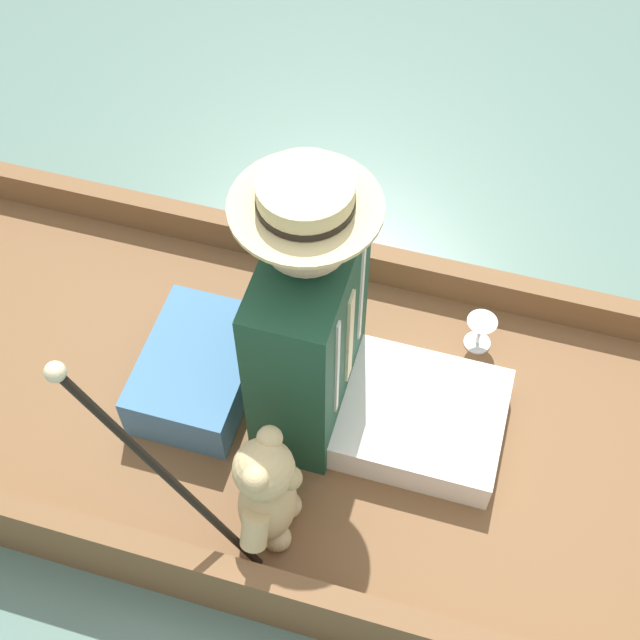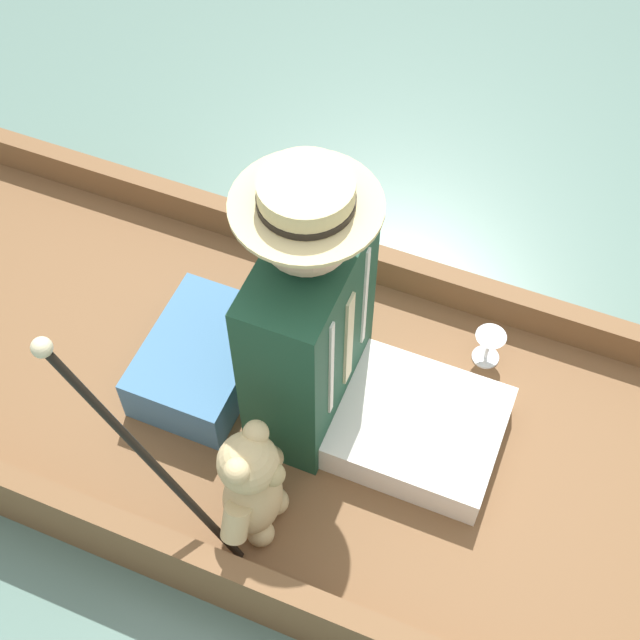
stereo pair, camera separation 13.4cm
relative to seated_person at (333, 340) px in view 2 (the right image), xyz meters
The scene contains 7 objects.
ground_plane 0.52m from the seated_person, 76.83° to the left, with size 16.00×16.00×0.00m, color slate.
punt_boat 0.43m from the seated_person, 76.83° to the left, with size 1.11×3.28×0.27m.
seat_cushion 0.46m from the seated_person, 85.76° to the right, with size 0.42×0.29×0.16m.
seated_person is the anchor object (origin of this frame).
teddy_bear 0.41m from the seated_person, ahead, with size 0.28×0.17×0.41m.
wine_glass 0.55m from the seated_person, 132.51° to the left, with size 0.09×0.09×0.11m.
walking_cane 0.57m from the seated_person, 29.41° to the right, with size 0.04×0.40×0.77m.
Camera 2 is at (1.13, 0.30, 2.34)m, focal length 50.00 mm.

